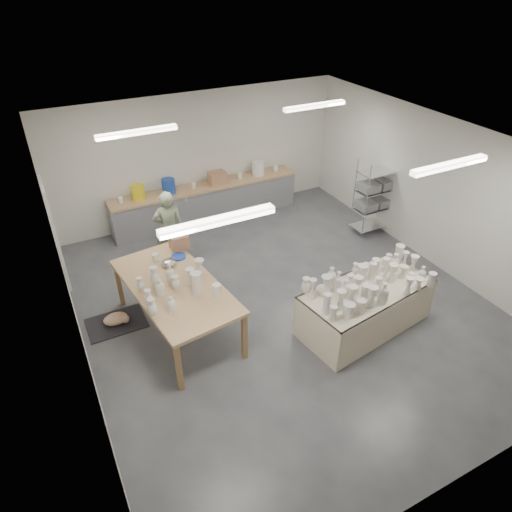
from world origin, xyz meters
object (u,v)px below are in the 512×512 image
potter (169,229)px  drying_table (365,305)px  work_table (175,283)px  red_stool (168,245)px

potter → drying_table: bearing=137.4°
drying_table → work_table: size_ratio=0.90×
drying_table → potter: (-2.33, 3.38, 0.37)m
work_table → potter: potter is taller
potter → red_stool: 0.60m
potter → red_stool: (0.00, 0.27, -0.53)m
potter → red_stool: potter is taller
drying_table → red_stool: (-2.33, 3.65, -0.16)m
drying_table → potter: 4.12m
work_table → potter: bearing=67.6°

